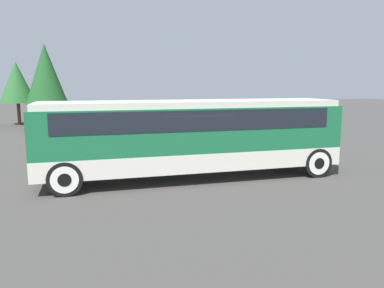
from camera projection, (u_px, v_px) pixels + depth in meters
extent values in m
plane|color=#423F3D|center=(192.00, 178.00, 14.28)|extent=(120.00, 120.00, 0.00)
cube|color=silver|center=(192.00, 157.00, 14.14)|extent=(11.20, 2.41, 0.68)
cube|color=#19663D|center=(192.00, 128.00, 13.96)|extent=(11.20, 2.41, 1.58)
cube|color=black|center=(192.00, 118.00, 13.90)|extent=(9.86, 2.45, 0.71)
cube|color=beige|center=(192.00, 104.00, 13.82)|extent=(10.98, 2.22, 0.22)
cube|color=#19663D|center=(319.00, 129.00, 15.44)|extent=(0.36, 2.31, 1.80)
cylinder|color=black|center=(317.00, 163.00, 14.39)|extent=(1.13, 0.28, 1.13)
cylinder|color=silver|center=(317.00, 163.00, 14.39)|extent=(0.88, 0.30, 0.88)
cylinder|color=black|center=(317.00, 163.00, 14.39)|extent=(0.43, 0.32, 0.43)
cylinder|color=black|center=(288.00, 153.00, 16.47)|extent=(1.13, 0.28, 1.13)
cylinder|color=silver|center=(288.00, 153.00, 16.47)|extent=(0.88, 0.30, 0.88)
cylinder|color=black|center=(288.00, 153.00, 16.47)|extent=(0.43, 0.32, 0.43)
cylinder|color=black|center=(65.00, 179.00, 11.95)|extent=(1.13, 0.28, 1.13)
cylinder|color=silver|center=(65.00, 179.00, 11.95)|extent=(0.88, 0.30, 0.88)
cylinder|color=black|center=(65.00, 179.00, 11.95)|extent=(0.43, 0.32, 0.43)
cylinder|color=black|center=(68.00, 165.00, 14.03)|extent=(1.13, 0.28, 1.13)
cylinder|color=silver|center=(68.00, 165.00, 14.03)|extent=(0.88, 0.30, 0.88)
cylinder|color=black|center=(68.00, 165.00, 14.03)|extent=(0.43, 0.32, 0.43)
cube|color=#2D5638|center=(124.00, 145.00, 18.65)|extent=(4.03, 1.76, 0.57)
cube|color=black|center=(121.00, 134.00, 18.52)|extent=(2.09, 1.58, 0.53)
cylinder|color=black|center=(158.00, 150.00, 18.34)|extent=(0.65, 0.22, 0.65)
cylinder|color=black|center=(158.00, 150.00, 18.34)|extent=(0.25, 0.26, 0.25)
cylinder|color=black|center=(153.00, 145.00, 19.84)|extent=(0.65, 0.22, 0.65)
cylinder|color=black|center=(153.00, 145.00, 19.84)|extent=(0.25, 0.26, 0.25)
cylinder|color=black|center=(93.00, 154.00, 17.52)|extent=(0.65, 0.22, 0.65)
cylinder|color=black|center=(93.00, 154.00, 17.52)|extent=(0.25, 0.26, 0.25)
cylinder|color=black|center=(92.00, 148.00, 19.02)|extent=(0.65, 0.22, 0.65)
cylinder|color=black|center=(92.00, 148.00, 19.02)|extent=(0.25, 0.26, 0.25)
cube|color=silver|center=(248.00, 135.00, 22.06)|extent=(4.59, 1.88, 0.63)
cube|color=black|center=(245.00, 126.00, 21.92)|extent=(2.38, 1.70, 0.53)
cylinder|color=black|center=(283.00, 140.00, 21.78)|extent=(0.64, 0.22, 0.64)
cylinder|color=black|center=(283.00, 140.00, 21.78)|extent=(0.24, 0.26, 0.24)
cylinder|color=black|center=(269.00, 136.00, 23.40)|extent=(0.64, 0.22, 0.64)
cylinder|color=black|center=(269.00, 136.00, 23.40)|extent=(0.24, 0.26, 0.24)
cylinder|color=black|center=(223.00, 143.00, 20.80)|extent=(0.64, 0.22, 0.64)
cylinder|color=black|center=(223.00, 143.00, 20.80)|extent=(0.24, 0.26, 0.24)
cylinder|color=black|center=(213.00, 138.00, 22.42)|extent=(0.64, 0.22, 0.64)
cylinder|color=black|center=(213.00, 138.00, 22.42)|extent=(0.24, 0.26, 0.24)
cube|color=#BCBCC1|center=(129.00, 138.00, 20.94)|extent=(4.12, 1.73, 0.61)
cube|color=black|center=(126.00, 127.00, 20.80)|extent=(2.14, 1.56, 0.57)
cylinder|color=black|center=(160.00, 143.00, 20.65)|extent=(0.69, 0.22, 0.69)
cylinder|color=black|center=(160.00, 143.00, 20.65)|extent=(0.26, 0.26, 0.26)
cylinder|color=black|center=(155.00, 139.00, 22.13)|extent=(0.69, 0.22, 0.69)
cylinder|color=black|center=(155.00, 139.00, 22.13)|extent=(0.26, 0.26, 0.26)
cylinder|color=black|center=(101.00, 145.00, 19.82)|extent=(0.69, 0.22, 0.69)
cylinder|color=black|center=(101.00, 145.00, 19.82)|extent=(0.26, 0.26, 0.26)
cylinder|color=black|center=(100.00, 141.00, 21.30)|extent=(0.69, 0.22, 0.69)
cylinder|color=black|center=(100.00, 141.00, 21.30)|extent=(0.26, 0.26, 0.26)
cylinder|color=brown|center=(19.00, 114.00, 32.52)|extent=(0.28, 0.28, 1.92)
cone|color=#28602D|center=(17.00, 82.00, 32.08)|extent=(2.98, 2.98, 3.50)
cylinder|color=brown|center=(52.00, 114.00, 33.20)|extent=(0.28, 0.28, 1.73)
cone|color=#19471E|center=(50.00, 87.00, 32.81)|extent=(3.24, 3.24, 3.13)
cylinder|color=brown|center=(48.00, 116.00, 30.03)|extent=(0.28, 0.28, 1.92)
cone|color=#1E5123|center=(46.00, 74.00, 29.50)|extent=(3.23, 3.23, 4.74)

